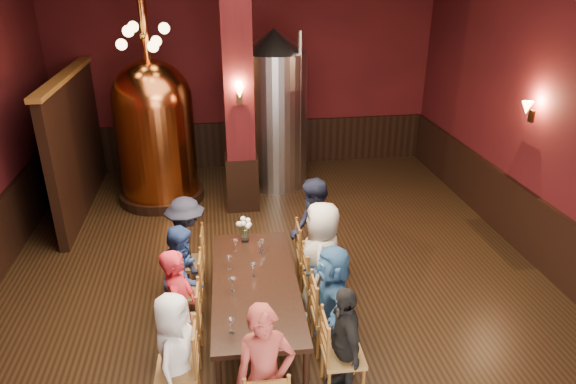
{
  "coord_description": "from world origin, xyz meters",
  "views": [
    {
      "loc": [
        -0.74,
        -5.95,
        4.19
      ],
      "look_at": [
        0.18,
        0.2,
        1.4
      ],
      "focal_mm": 32.0,
      "sensor_mm": 36.0,
      "label": 1
    }
  ],
  "objects": [
    {
      "name": "person_2",
      "position": [
        -1.22,
        -0.52,
        0.69
      ],
      "size": [
        0.49,
        0.73,
        1.37
      ],
      "primitive_type": "imported",
      "rotation": [
        0.0,
        0.0,
        1.32
      ],
      "color": "navy",
      "rests_on": "ground"
    },
    {
      "name": "wine_glass_4",
      "position": [
        -0.26,
        -0.24,
        0.83
      ],
      "size": [
        0.07,
        0.07,
        0.17
      ],
      "primitive_type": null,
      "color": "white",
      "rests_on": "dining_table"
    },
    {
      "name": "wine_glass_5",
      "position": [
        -0.69,
        -1.74,
        0.83
      ],
      "size": [
        0.07,
        0.07,
        0.17
      ],
      "primitive_type": null,
      "color": "white",
      "rests_on": "dining_table"
    },
    {
      "name": "wainscot_back",
      "position": [
        0.0,
        4.96,
        0.5
      ],
      "size": [
        7.9,
        0.08,
        1.0
      ],
      "primitive_type": "cube",
      "color": "black",
      "rests_on": "ground"
    },
    {
      "name": "wine_glass_2",
      "position": [
        -0.64,
        -1.01,
        0.83
      ],
      "size": [
        0.07,
        0.07,
        0.17
      ],
      "primitive_type": null,
      "color": "white",
      "rests_on": "dining_table"
    },
    {
      "name": "person_1",
      "position": [
        -1.24,
        -1.18,
        0.72
      ],
      "size": [
        0.43,
        0.57,
        1.43
      ],
      "primitive_type": "imported",
      "rotation": [
        0.0,
        0.0,
        1.4
      ],
      "color": "red",
      "rests_on": "ground"
    },
    {
      "name": "wainscot_right",
      "position": [
        3.96,
        0.0,
        0.5
      ],
      "size": [
        0.08,
        9.9,
        1.0
      ],
      "primitive_type": "cube",
      "color": "black",
      "rests_on": "ground"
    },
    {
      "name": "chair_6",
      "position": [
        0.48,
        -0.57,
        0.46
      ],
      "size": [
        0.47,
        0.47,
        0.92
      ],
      "primitive_type": null,
      "rotation": [
        0.0,
        0.0,
        1.54
      ],
      "color": "brown",
      "rests_on": "ground"
    },
    {
      "name": "person_8",
      "position": [
        -0.43,
        -2.43,
        0.76
      ],
      "size": [
        0.57,
        0.39,
        1.53
      ],
      "primitive_type": "imported",
      "rotation": [
        0.0,
        0.0,
        6.32
      ],
      "color": "#9C3B34",
      "rests_on": "ground"
    },
    {
      "name": "chair_4",
      "position": [
        0.44,
        -1.9,
        0.46
      ],
      "size": [
        0.47,
        0.47,
        0.92
      ],
      "primitive_type": null,
      "rotation": [
        0.0,
        0.0,
        1.54
      ],
      "color": "brown",
      "rests_on": "ground"
    },
    {
      "name": "chair_3",
      "position": [
        -1.2,
        0.15,
        0.46
      ],
      "size": [
        0.47,
        0.47,
        0.92
      ],
      "primitive_type": null,
      "rotation": [
        0.0,
        0.0,
        -1.6
      ],
      "color": "brown",
      "rests_on": "ground"
    },
    {
      "name": "column",
      "position": [
        -0.3,
        2.8,
        2.25
      ],
      "size": [
        0.58,
        0.58,
        4.5
      ],
      "primitive_type": "cube",
      "color": "#4D1013",
      "rests_on": "ground"
    },
    {
      "name": "chair_0",
      "position": [
        -1.26,
        -1.85,
        0.46
      ],
      "size": [
        0.47,
        0.47,
        0.92
      ],
      "primitive_type": null,
      "rotation": [
        0.0,
        0.0,
        -1.6
      ],
      "color": "brown",
      "rests_on": "ground"
    },
    {
      "name": "wine_glass_3",
      "position": [
        -0.38,
        -0.73,
        0.83
      ],
      "size": [
        0.07,
        0.07,
        0.17
      ],
      "primitive_type": null,
      "color": "white",
      "rests_on": "dining_table"
    },
    {
      "name": "rose_vase",
      "position": [
        -0.42,
        0.12,
        0.98
      ],
      "size": [
        0.21,
        0.21,
        0.35
      ],
      "color": "white",
      "rests_on": "dining_table"
    },
    {
      "name": "room",
      "position": [
        0.0,
        0.0,
        2.25
      ],
      "size": [
        10.0,
        10.02,
        4.5
      ],
      "color": "black",
      "rests_on": "ground"
    },
    {
      "name": "partition",
      "position": [
        -3.2,
        3.2,
        1.2
      ],
      "size": [
        0.22,
        3.5,
        2.4
      ],
      "primitive_type": "cube",
      "color": "black",
      "rests_on": "ground"
    },
    {
      "name": "person_4",
      "position": [
        0.44,
        -1.9,
        0.64
      ],
      "size": [
        0.36,
        0.77,
        1.29
      ],
      "primitive_type": "imported",
      "rotation": [
        0.0,
        0.0,
        4.78
      ],
      "color": "black",
      "rests_on": "ground"
    },
    {
      "name": "wine_glass_6",
      "position": [
        -0.56,
        -0.13,
        0.83
      ],
      "size": [
        0.07,
        0.07,
        0.17
      ],
      "primitive_type": null,
      "color": "white",
      "rests_on": "dining_table"
    },
    {
      "name": "person_6",
      "position": [
        0.48,
        -0.57,
        0.79
      ],
      "size": [
        0.67,
        0.87,
        1.57
      ],
      "primitive_type": "imported",
      "rotation": [
        0.0,
        0.0,
        4.47
      ],
      "color": "beige",
      "rests_on": "ground"
    },
    {
      "name": "person_0",
      "position": [
        -1.26,
        -1.85,
        0.66
      ],
      "size": [
        0.61,
        0.75,
        1.33
      ],
      "primitive_type": "imported",
      "rotation": [
        0.0,
        0.0,
        1.24
      ],
      "color": "white",
      "rests_on": "ground"
    },
    {
      "name": "sconce_wall",
      "position": [
        3.9,
        0.8,
        2.2
      ],
      "size": [
        0.2,
        0.2,
        0.36
      ],
      "primitive_type": null,
      "rotation": [
        0.0,
        0.0,
        1.57
      ],
      "color": "black",
      "rests_on": "room"
    },
    {
      "name": "steel_vessel",
      "position": [
        0.45,
        3.82,
        1.55
      ],
      "size": [
        1.31,
        1.31,
        3.09
      ],
      "rotation": [
        0.0,
        0.0,
        -0.03
      ],
      "color": "#B2B2B7",
      "rests_on": "ground"
    },
    {
      "name": "wine_glass_1",
      "position": [
        -0.22,
        -0.18,
        0.83
      ],
      "size": [
        0.07,
        0.07,
        0.17
      ],
      "primitive_type": null,
      "color": "white",
      "rests_on": "dining_table"
    },
    {
      "name": "chair_1",
      "position": [
        -1.24,
        -1.18,
        0.46
      ],
      "size": [
        0.47,
        0.47,
        0.92
      ],
      "primitive_type": null,
      "rotation": [
        0.0,
        0.0,
        -1.6
      ],
      "color": "brown",
      "rests_on": "ground"
    },
    {
      "name": "copper_kettle",
      "position": [
        -1.82,
        3.37,
        1.38
      ],
      "size": [
        1.82,
        1.82,
        3.77
      ],
      "rotation": [
        0.0,
        0.0,
        0.35
      ],
      "color": "black",
      "rests_on": "ground"
    },
    {
      "name": "dining_table",
      "position": [
        -0.38,
        -0.88,
        0.69
      ],
      "size": [
        1.07,
        2.43,
        0.75
      ],
      "rotation": [
        0.0,
        0.0,
        -0.03
      ],
      "color": "black",
      "rests_on": "ground"
    },
    {
      "name": "sconce_column",
      "position": [
        -0.3,
        2.5,
        2.2
      ],
      "size": [
        0.2,
        0.2,
        0.36
      ],
      "primitive_type": null,
      "rotation": [
        0.0,
        0.0,
        3.14
      ],
      "color": "black",
      "rests_on": "column"
    },
    {
      "name": "chair_5",
      "position": [
        0.46,
        -1.23,
        0.46
      ],
      "size": [
        0.47,
        0.47,
        0.92
      ],
      "primitive_type": null,
      "rotation": [
        0.0,
        0.0,
        1.54
      ],
      "color": "brown",
      "rests_on": "ground"
    },
    {
      "name": "chair_2",
      "position": [
        -1.22,
        -0.52,
        0.46
      ],
      "size": [
        0.47,
        0.47,
        0.92
      ],
      "primitive_type": null,
      "rotation": [
        0.0,
        0.0,
        -1.6
      ],
      "color": "brown",
      "rests_on": "ground"
    },
    {
      "name": "chair_7",
      "position": [
        0.5,
        0.09,
        0.46
      ],
      "size": [
        0.47,
        0.47,
        0.92
      ],
      "primitive_type": null,
      "rotation": [
        0.0,
        0.0,
        1.54
      ],
      "color": "brown",
      "rests_on": "ground"
    },
    {
      "name": "person_5",
      "position": [
        0.46,
        -1.23,
        0.68
      ],
      "size": [
        0.45,
        1.28,
        1.36
      ],
      "primitive_type": "imported",
      "rotation": [
        0.0,
        0.0,
        4.75
      ],
      "color": "#336499",
      "rests_on": "ground"
    },
    {
      "name": "pendant_cluster",
      "position": [
        -1.8,
        2.9,
        3.1
      ],
      "size": [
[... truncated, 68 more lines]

